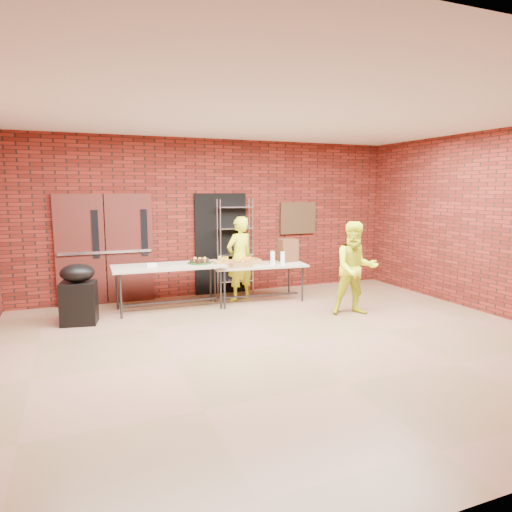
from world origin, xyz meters
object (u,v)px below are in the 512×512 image
(coffee_dispenser, at_px, (288,250))
(table_left, at_px, (169,269))
(table_right, at_px, (259,267))
(wire_rack, at_px, (235,247))
(volunteer_woman, at_px, (240,259))
(volunteer_man, at_px, (355,268))
(covered_grill, at_px, (78,294))

(coffee_dispenser, bearing_deg, table_left, -178.64)
(table_right, bearing_deg, wire_rack, 107.83)
(volunteer_woman, distance_m, volunteer_man, 2.31)
(covered_grill, bearing_deg, volunteer_woman, 20.95)
(volunteer_woman, bearing_deg, volunteer_man, 110.33)
(covered_grill, bearing_deg, volunteer_man, -4.36)
(wire_rack, distance_m, volunteer_man, 2.72)
(coffee_dispenser, bearing_deg, wire_rack, 140.55)
(covered_grill, bearing_deg, table_right, 15.35)
(table_left, xyz_separation_m, volunteer_woman, (1.44, 0.19, 0.08))
(volunteer_man, bearing_deg, table_left, 168.70)
(covered_grill, bearing_deg, wire_rack, 30.51)
(table_right, bearing_deg, table_left, -176.97)
(table_right, xyz_separation_m, covered_grill, (-3.29, -0.28, -0.18))
(wire_rack, height_order, volunteer_man, wire_rack)
(table_right, height_order, volunteer_woman, volunteer_woman)
(coffee_dispenser, bearing_deg, table_right, -168.64)
(table_left, height_order, volunteer_woman, volunteer_woman)
(volunteer_woman, bearing_deg, table_right, 117.32)
(table_right, relative_size, coffee_dispenser, 4.14)
(wire_rack, relative_size, table_right, 1.06)
(table_right, xyz_separation_m, coffee_dispenser, (0.68, 0.14, 0.29))
(coffee_dispenser, distance_m, volunteer_man, 1.70)
(wire_rack, bearing_deg, table_left, -149.58)
(table_left, bearing_deg, covered_grill, -165.44)
(table_left, relative_size, table_right, 1.08)
(wire_rack, xyz_separation_m, volunteer_man, (1.40, -2.32, -0.18))
(covered_grill, height_order, volunteer_woman, volunteer_woman)
(volunteer_woman, bearing_deg, coffee_dispenser, 151.61)
(table_right, xyz_separation_m, volunteer_man, (1.21, -1.47, 0.14))
(wire_rack, distance_m, coffee_dispenser, 1.12)
(wire_rack, relative_size, volunteer_woman, 1.20)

